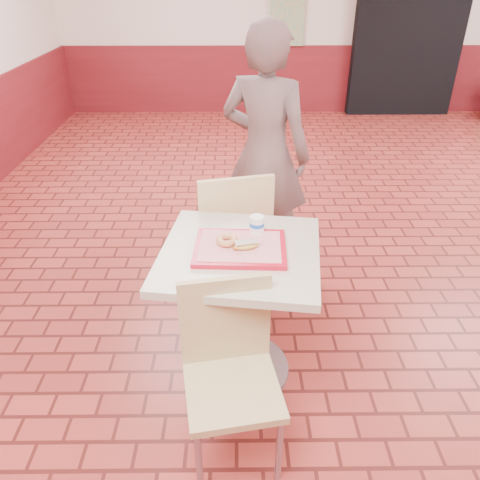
{
  "coord_description": "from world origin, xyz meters",
  "views": [
    {
      "loc": [
        -1.37,
        -2.6,
        2.07
      ],
      "look_at": [
        -1.35,
        -0.61,
        0.89
      ],
      "focal_mm": 35.0,
      "sensor_mm": 36.0,
      "label": 1
    }
  ],
  "objects_px": {
    "customer": "(265,155)",
    "ring_donut": "(227,240)",
    "chair_main_back": "(232,234)",
    "serving_tray": "(240,248)",
    "chair_main_front": "(230,365)",
    "main_table": "(240,294)",
    "long_john_donut": "(246,245)",
    "paper_cup": "(257,225)"
  },
  "relations": [
    {
      "from": "customer",
      "to": "ring_donut",
      "type": "height_order",
      "value": "customer"
    },
    {
      "from": "chair_main_back",
      "to": "serving_tray",
      "type": "bearing_deg",
      "value": 81.08
    },
    {
      "from": "customer",
      "to": "chair_main_front",
      "type": "bearing_deg",
      "value": 106.06
    },
    {
      "from": "chair_main_back",
      "to": "serving_tray",
      "type": "xyz_separation_m",
      "value": [
        0.04,
        -0.65,
        0.29
      ]
    },
    {
      "from": "main_table",
      "to": "chair_main_front",
      "type": "xyz_separation_m",
      "value": [
        -0.05,
        -0.46,
        -0.06
      ]
    },
    {
      "from": "main_table",
      "to": "chair_main_back",
      "type": "bearing_deg",
      "value": 93.85
    },
    {
      "from": "ring_donut",
      "to": "main_table",
      "type": "bearing_deg",
      "value": -19.57
    },
    {
      "from": "serving_tray",
      "to": "long_john_donut",
      "type": "bearing_deg",
      "value": -44.49
    },
    {
      "from": "chair_main_front",
      "to": "serving_tray",
      "type": "bearing_deg",
      "value": 73.82
    },
    {
      "from": "customer",
      "to": "serving_tray",
      "type": "height_order",
      "value": "customer"
    },
    {
      "from": "chair_main_front",
      "to": "serving_tray",
      "type": "distance_m",
      "value": 0.57
    },
    {
      "from": "customer",
      "to": "paper_cup",
      "type": "xyz_separation_m",
      "value": [
        -0.1,
        -1.05,
        0.01
      ]
    },
    {
      "from": "chair_main_front",
      "to": "ring_donut",
      "type": "height_order",
      "value": "chair_main_front"
    },
    {
      "from": "ring_donut",
      "to": "chair_main_front",
      "type": "bearing_deg",
      "value": -88.39
    },
    {
      "from": "chair_main_back",
      "to": "long_john_donut",
      "type": "height_order",
      "value": "chair_main_back"
    },
    {
      "from": "chair_main_back",
      "to": "chair_main_front",
      "type": "bearing_deg",
      "value": 76.81
    },
    {
      "from": "main_table",
      "to": "customer",
      "type": "xyz_separation_m",
      "value": [
        0.19,
        1.18,
        0.34
      ]
    },
    {
      "from": "serving_tray",
      "to": "paper_cup",
      "type": "xyz_separation_m",
      "value": [
        0.09,
        0.13,
        0.06
      ]
    },
    {
      "from": "main_table",
      "to": "chair_main_back",
      "type": "height_order",
      "value": "chair_main_back"
    },
    {
      "from": "serving_tray",
      "to": "long_john_donut",
      "type": "distance_m",
      "value": 0.05
    },
    {
      "from": "ring_donut",
      "to": "long_john_donut",
      "type": "relative_size",
      "value": 0.83
    },
    {
      "from": "customer",
      "to": "long_john_donut",
      "type": "xyz_separation_m",
      "value": [
        -0.16,
        -1.21,
        -0.02
      ]
    },
    {
      "from": "serving_tray",
      "to": "paper_cup",
      "type": "bearing_deg",
      "value": 55.09
    },
    {
      "from": "chair_main_front",
      "to": "serving_tray",
      "type": "xyz_separation_m",
      "value": [
        0.05,
        0.46,
        0.34
      ]
    },
    {
      "from": "main_table",
      "to": "ring_donut",
      "type": "xyz_separation_m",
      "value": [
        -0.07,
        0.02,
        0.32
      ]
    },
    {
      "from": "chair_main_front",
      "to": "paper_cup",
      "type": "xyz_separation_m",
      "value": [
        0.14,
        0.58,
        0.4
      ]
    },
    {
      "from": "chair_main_back",
      "to": "ring_donut",
      "type": "height_order",
      "value": "chair_main_back"
    },
    {
      "from": "chair_main_back",
      "to": "customer",
      "type": "relative_size",
      "value": 0.56
    },
    {
      "from": "serving_tray",
      "to": "long_john_donut",
      "type": "height_order",
      "value": "long_john_donut"
    },
    {
      "from": "chair_main_front",
      "to": "chair_main_back",
      "type": "distance_m",
      "value": 1.11
    },
    {
      "from": "ring_donut",
      "to": "paper_cup",
      "type": "distance_m",
      "value": 0.19
    },
    {
      "from": "customer",
      "to": "ring_donut",
      "type": "distance_m",
      "value": 1.19
    },
    {
      "from": "main_table",
      "to": "chair_main_front",
      "type": "relative_size",
      "value": 0.92
    },
    {
      "from": "paper_cup",
      "to": "serving_tray",
      "type": "bearing_deg",
      "value": -124.91
    },
    {
      "from": "main_table",
      "to": "chair_main_back",
      "type": "xyz_separation_m",
      "value": [
        -0.04,
        0.65,
        -0.0
      ]
    },
    {
      "from": "serving_tray",
      "to": "long_john_donut",
      "type": "relative_size",
      "value": 3.35
    },
    {
      "from": "long_john_donut",
      "to": "main_table",
      "type": "bearing_deg",
      "value": 135.51
    },
    {
      "from": "main_table",
      "to": "ring_donut",
      "type": "relative_size",
      "value": 7.43
    },
    {
      "from": "chair_main_back",
      "to": "customer",
      "type": "bearing_deg",
      "value": -126.56
    },
    {
      "from": "chair_main_front",
      "to": "ring_donut",
      "type": "xyz_separation_m",
      "value": [
        -0.01,
        0.48,
        0.37
      ]
    },
    {
      "from": "serving_tray",
      "to": "main_table",
      "type": "bearing_deg",
      "value": -165.96
    },
    {
      "from": "main_table",
      "to": "ring_donut",
      "type": "distance_m",
      "value": 0.33
    }
  ]
}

